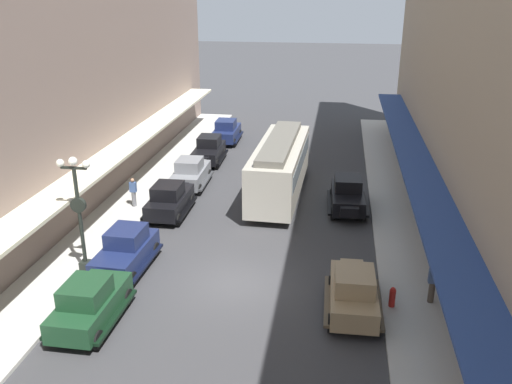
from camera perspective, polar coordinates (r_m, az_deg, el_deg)
name	(u,v)px	position (r m, az deg, el deg)	size (l,w,h in m)	color
ground_plane	(234,283)	(23.04, -2.30, -9.51)	(200.00, 200.00, 0.00)	#38383A
sidewalk_left	(66,268)	(25.38, -19.32, -7.54)	(3.00, 60.00, 0.15)	#B7B5AD
sidewalk_right	(419,296)	(22.95, 16.74, -10.41)	(3.00, 60.00, 0.15)	#B7B5AD
parked_car_0	(191,172)	(33.41, -6.89, 2.09)	(2.22, 4.29, 1.84)	slate
parked_car_1	(125,250)	(24.29, -13.56, -5.90)	(2.24, 4.30, 1.84)	#19234C
parked_car_2	(226,131)	(42.89, -3.13, 6.47)	(2.21, 4.28, 1.84)	#19234C
parked_car_3	(169,199)	(29.41, -9.09, -0.71)	(2.16, 4.27, 1.84)	black
parked_car_4	(90,302)	(20.92, -17.08, -10.96)	(2.16, 4.27, 1.84)	#193D23
parked_car_5	(209,149)	(37.96, -4.99, 4.48)	(2.23, 4.29, 1.84)	black
parked_car_6	(348,194)	(30.11, 9.61, -0.21)	(2.29, 4.31, 1.84)	black
parked_car_7	(353,291)	(20.99, 10.22, -10.17)	(2.21, 4.29, 1.84)	#997F5B
streetcar	(280,165)	(31.46, 2.52, 2.86)	(2.76, 9.66, 3.46)	#ADA899
lamp_post_with_clock	(79,211)	(23.44, -18.11, -1.90)	(1.42, 0.44, 5.16)	black
fire_hydrant	(392,297)	(21.67, 14.15, -10.63)	(0.24, 0.24, 0.82)	#B21E19
pedestrian_0	(433,282)	(22.12, 18.09, -9.02)	(0.36, 0.28, 1.67)	#4C4238
pedestrian_1	(133,192)	(30.62, -12.77, 0.01)	(0.36, 0.24, 1.64)	slate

